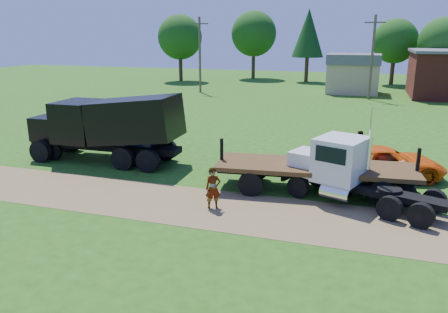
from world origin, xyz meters
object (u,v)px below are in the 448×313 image
(flatbed_trailer, at_px, (315,171))
(spectator_a, at_px, (213,188))
(navy_truck, at_px, (97,131))
(black_dump_truck, at_px, (109,125))
(orange_pickup, at_px, (387,163))
(white_semi_tractor, at_px, (341,169))

(flatbed_trailer, bearing_deg, spectator_a, -144.19)
(navy_truck, bearing_deg, black_dump_truck, -29.20)
(orange_pickup, bearing_deg, white_semi_tractor, 137.15)
(flatbed_trailer, bearing_deg, navy_truck, 165.34)
(black_dump_truck, bearing_deg, white_semi_tractor, -10.51)
(black_dump_truck, xyz_separation_m, navy_truck, (-1.23, 0.57, -0.58))
(orange_pickup, distance_m, spectator_a, 9.56)
(navy_truck, relative_size, orange_pickup, 1.28)
(spectator_a, bearing_deg, flatbed_trailer, 10.89)
(navy_truck, bearing_deg, orange_pickup, -0.14)
(black_dump_truck, distance_m, navy_truck, 1.47)
(orange_pickup, distance_m, flatbed_trailer, 4.51)
(white_semi_tractor, xyz_separation_m, spectator_a, (-4.96, -2.71, -0.52))
(navy_truck, distance_m, flatbed_trailer, 12.95)
(white_semi_tractor, relative_size, navy_truck, 0.95)
(white_semi_tractor, relative_size, orange_pickup, 1.22)
(white_semi_tractor, distance_m, flatbed_trailer, 1.43)
(white_semi_tractor, distance_m, orange_pickup, 4.36)
(black_dump_truck, relative_size, orange_pickup, 1.61)
(white_semi_tractor, bearing_deg, black_dump_truck, -168.58)
(spectator_a, bearing_deg, white_semi_tractor, -2.31)
(navy_truck, distance_m, orange_pickup, 16.09)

